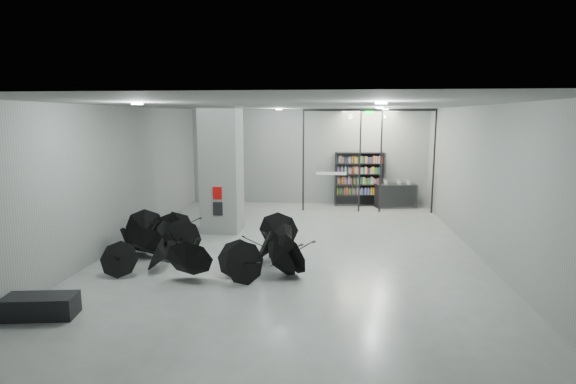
# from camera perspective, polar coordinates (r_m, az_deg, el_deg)

# --- Properties ---
(room) EXTENTS (14.00, 14.02, 4.01)m
(room) POSITION_cam_1_polar(r_m,az_deg,el_deg) (12.31, 0.69, 5.47)
(room) COLOR gray
(room) RESTS_ON ground
(column) EXTENTS (1.20, 1.20, 4.00)m
(column) POSITION_cam_1_polar(r_m,az_deg,el_deg) (14.78, -8.33, 2.75)
(column) COLOR slate
(column) RESTS_ON ground
(fire_cabinet) EXTENTS (0.28, 0.04, 0.38)m
(fire_cabinet) POSITION_cam_1_polar(r_m,az_deg,el_deg) (14.27, -8.87, -0.13)
(fire_cabinet) COLOR #A50A07
(fire_cabinet) RESTS_ON column
(info_panel) EXTENTS (0.30, 0.03, 0.42)m
(info_panel) POSITION_cam_1_polar(r_m,az_deg,el_deg) (14.36, -8.82, -2.10)
(info_panel) COLOR black
(info_panel) RESTS_ON column
(exit_sign) EXTENTS (0.30, 0.06, 0.15)m
(exit_sign) POSITION_cam_1_polar(r_m,az_deg,el_deg) (17.58, 10.20, 9.71)
(exit_sign) COLOR #0CE533
(exit_sign) RESTS_ON room
(glass_partition) EXTENTS (5.06, 0.08, 4.00)m
(glass_partition) POSITION_cam_1_polar(r_m,az_deg,el_deg) (17.85, 9.97, 4.44)
(glass_partition) COLOR silver
(glass_partition) RESTS_ON ground
(bench) EXTENTS (1.36, 0.75, 0.42)m
(bench) POSITION_cam_1_polar(r_m,az_deg,el_deg) (9.87, -28.68, -12.49)
(bench) COLOR black
(bench) RESTS_ON ground
(bookshelf) EXTENTS (2.07, 0.61, 2.24)m
(bookshelf) POSITION_cam_1_polar(r_m,az_deg,el_deg) (19.19, 8.98, 1.62)
(bookshelf) COLOR black
(bookshelf) RESTS_ON ground
(shop_counter) EXTENTS (1.72, 0.99, 0.97)m
(shop_counter) POSITION_cam_1_polar(r_m,az_deg,el_deg) (19.16, 13.37, -0.46)
(shop_counter) COLOR black
(shop_counter) RESTS_ON ground
(umbrella_cluster) EXTENTS (5.73, 4.08, 1.32)m
(umbrella_cluster) POSITION_cam_1_polar(r_m,az_deg,el_deg) (11.97, -10.87, -7.15)
(umbrella_cluster) COLOR black
(umbrella_cluster) RESTS_ON ground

